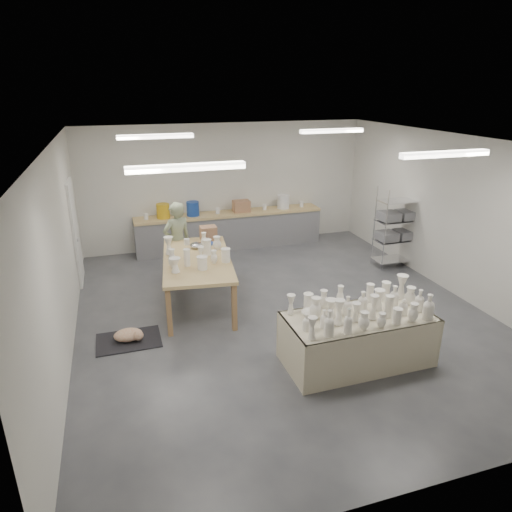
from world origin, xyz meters
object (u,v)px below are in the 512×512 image
object	(u,v)px
work_table	(198,257)
potter	(177,242)
drying_table	(358,336)
red_stool	(177,263)

from	to	relation	value
work_table	potter	bearing A→B (deg)	108.25
drying_table	potter	bearing A→B (deg)	117.55
drying_table	red_stool	bearing A→B (deg)	115.94
potter	red_stool	world-z (taller)	potter
work_table	red_stool	xyz separation A→B (m)	(-0.21, 1.38, -0.63)
drying_table	potter	distance (m)	4.32
drying_table	red_stool	world-z (taller)	drying_table
red_stool	drying_table	bearing A→B (deg)	-63.31
drying_table	work_table	distance (m)	3.27
potter	red_stool	size ratio (longest dim) A/B	4.58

